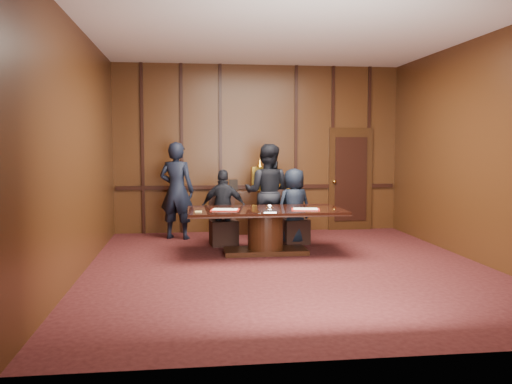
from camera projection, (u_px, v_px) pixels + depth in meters
room at (292, 152)px, 8.10m from camera, size 7.00×7.04×3.50m
sideboard at (260, 210)px, 11.29m from camera, size 1.60×0.45×1.54m
conference_table at (265, 224)px, 9.13m from camera, size 2.62×1.32×0.76m
folder_left at (225, 210)px, 8.91m from camera, size 0.51×0.40×0.02m
folder_right at (306, 209)px, 8.98m from camera, size 0.51×0.41×0.02m
inkstand at (270, 209)px, 8.66m from camera, size 0.20×0.14×0.12m
notepad at (198, 212)px, 8.68m from camera, size 0.11×0.09×0.01m
chair_left at (223, 229)px, 9.93m from camera, size 0.53×0.53×0.99m
chair_right at (293, 228)px, 10.09m from camera, size 0.58×0.58×0.99m
signatory_left at (224, 208)px, 9.82m from camera, size 0.86×0.48×1.39m
signatory_right at (294, 206)px, 9.98m from camera, size 0.80×0.65×1.40m
witness_left at (177, 191)px, 10.53m from camera, size 0.80×0.66×1.89m
witness_right at (267, 193)px, 10.31m from camera, size 1.08×0.96×1.85m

